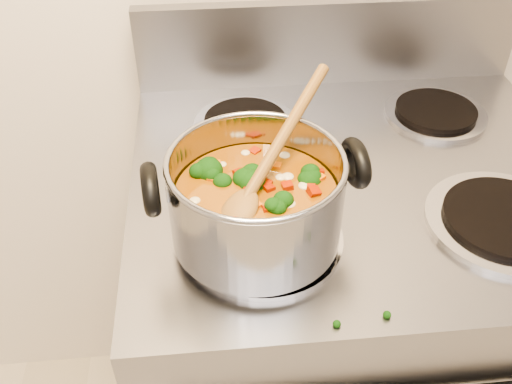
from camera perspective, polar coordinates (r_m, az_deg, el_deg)
electric_range at (r=1.25m, az=7.90°, el=-14.44°), size 0.73×0.66×1.08m
stockpot at (r=0.73m, az=0.08°, el=-0.89°), size 0.29×0.23×0.14m
wooden_spoon at (r=0.72m, az=0.66°, el=2.10°), size 0.19×0.25×0.11m
cooktop_crumbs at (r=0.78m, az=0.88°, el=-4.64°), size 0.33×0.34×0.01m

